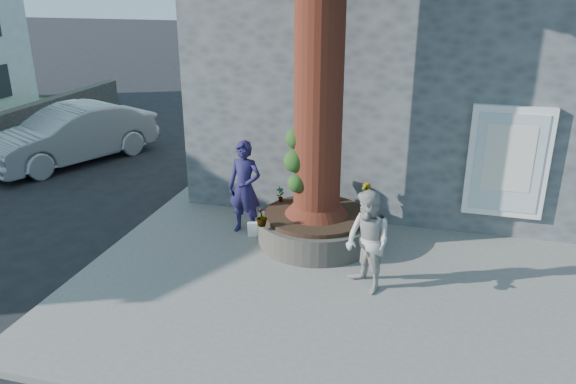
% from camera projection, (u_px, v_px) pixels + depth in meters
% --- Properties ---
extents(ground, '(120.00, 120.00, 0.00)m').
position_uv_depth(ground, '(245.00, 291.00, 9.63)').
color(ground, black).
rests_on(ground, ground).
extents(pavement, '(9.00, 8.00, 0.12)m').
position_uv_depth(pavement, '(341.00, 271.00, 10.14)').
color(pavement, slate).
rests_on(pavement, ground).
extents(yellow_line, '(0.10, 30.00, 0.01)m').
position_uv_depth(yellow_line, '(118.00, 245.00, 11.28)').
color(yellow_line, yellow).
rests_on(yellow_line, ground).
extents(stone_shop, '(10.30, 8.30, 6.30)m').
position_uv_depth(stone_shop, '(427.00, 56.00, 14.37)').
color(stone_shop, '#4A4D4F').
rests_on(stone_shop, ground).
extents(planter, '(2.30, 2.30, 0.60)m').
position_uv_depth(planter, '(316.00, 227.00, 11.09)').
color(planter, black).
rests_on(planter, pavement).
extents(man, '(0.74, 0.53, 1.92)m').
position_uv_depth(man, '(245.00, 188.00, 11.28)').
color(man, '#1A173F').
rests_on(man, pavement).
extents(woman, '(1.06, 1.07, 1.74)m').
position_uv_depth(woman, '(368.00, 242.00, 9.17)').
color(woman, '#A6A49F').
rests_on(woman, pavement).
extents(shopping_bag, '(0.23, 0.18, 0.28)m').
position_uv_depth(shopping_bag, '(253.00, 229.00, 11.37)').
color(shopping_bag, white).
rests_on(shopping_bag, pavement).
extents(car_silver, '(3.60, 5.20, 1.63)m').
position_uv_depth(car_silver, '(71.00, 135.00, 16.09)').
color(car_silver, '#919397').
rests_on(car_silver, ground).
extents(plant_a, '(0.19, 0.20, 0.32)m').
position_uv_depth(plant_a, '(280.00, 194.00, 11.49)').
color(plant_a, gray).
rests_on(plant_a, planter).
extents(plant_b, '(0.31, 0.31, 0.41)m').
position_uv_depth(plant_b, '(366.00, 193.00, 11.44)').
color(plant_b, gray).
rests_on(plant_b, planter).
extents(plant_c, '(0.28, 0.28, 0.36)m').
position_uv_depth(plant_c, '(262.00, 217.00, 10.36)').
color(plant_c, gray).
rests_on(plant_c, planter).
extents(plant_d, '(0.30, 0.31, 0.28)m').
position_uv_depth(plant_d, '(330.00, 206.00, 10.96)').
color(plant_d, gray).
rests_on(plant_d, planter).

